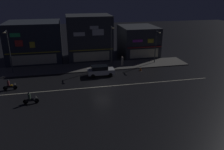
# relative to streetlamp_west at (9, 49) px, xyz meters

# --- Properties ---
(ground_plane) EXTENTS (140.00, 140.00, 0.00)m
(ground_plane) POSITION_rel_streetlamp_west_xyz_m (13.68, -8.41, -4.32)
(ground_plane) COLOR black
(lane_divider_stripe) EXTENTS (33.41, 0.16, 0.01)m
(lane_divider_stripe) POSITION_rel_streetlamp_west_xyz_m (13.68, -8.41, -4.32)
(lane_divider_stripe) COLOR beige
(lane_divider_stripe) RESTS_ON ground
(sidewalk_far) EXTENTS (35.17, 5.06, 0.14)m
(sidewalk_far) POSITION_rel_streetlamp_west_xyz_m (13.68, 0.81, -4.25)
(sidewalk_far) COLOR #5B5954
(sidewalk_far) RESTS_ON ground
(storefront_left_block) EXTENTS (7.37, 8.60, 6.08)m
(storefront_left_block) POSITION_rel_streetlamp_west_xyz_m (24.23, 7.56, -1.28)
(storefront_left_block) COLOR #383A3F
(storefront_left_block) RESTS_ON ground
(storefront_center_block) EXTENTS (8.63, 7.11, 8.67)m
(storefront_center_block) POSITION_rel_streetlamp_west_xyz_m (13.68, 6.82, 0.01)
(storefront_center_block) COLOR #383A3F
(storefront_center_block) RESTS_ON ground
(storefront_right_block) EXTENTS (10.04, 8.73, 7.57)m
(storefront_right_block) POSITION_rel_streetlamp_west_xyz_m (3.13, 7.63, -0.54)
(storefront_right_block) COLOR #2D333D
(storefront_right_block) RESTS_ON ground
(streetlamp_west) EXTENTS (0.44, 1.64, 7.09)m
(streetlamp_west) POSITION_rel_streetlamp_west_xyz_m (0.00, 0.00, 0.00)
(streetlamp_west) COLOR #47494C
(streetlamp_west) RESTS_ON sidewalk_far
(streetlamp_mid) EXTENTS (0.44, 1.64, 7.25)m
(streetlamp_mid) POSITION_rel_streetlamp_west_xyz_m (16.82, -0.09, 0.09)
(streetlamp_mid) COLOR #47494C
(streetlamp_mid) RESTS_ON sidewalk_far
(streetlamp_east) EXTENTS (0.44, 1.64, 6.04)m
(streetlamp_east) POSITION_rel_streetlamp_west_xyz_m (25.49, 0.64, -0.55)
(streetlamp_east) COLOR #47494C
(streetlamp_east) RESTS_ON sidewalk_far
(pedestrian_on_sidewalk) EXTENTS (0.38, 0.38, 1.83)m
(pedestrian_on_sidewalk) POSITION_rel_streetlamp_west_xyz_m (18.83, 0.08, -3.34)
(pedestrian_on_sidewalk) COLOR gray
(pedestrian_on_sidewalk) RESTS_ON sidewalk_far
(parked_car_near_kerb) EXTENTS (4.30, 1.98, 1.67)m
(parked_car_near_kerb) POSITION_rel_streetlamp_west_xyz_m (14.23, -3.77, -3.45)
(parked_car_near_kerb) COLOR silver
(parked_car_near_kerb) RESTS_ON ground
(motorcycle_lead) EXTENTS (1.90, 0.60, 1.52)m
(motorcycle_lead) POSITION_rel_streetlamp_west_xyz_m (0.91, -6.76, -3.69)
(motorcycle_lead) COLOR black
(motorcycle_lead) RESTS_ON ground
(motorcycle_following) EXTENTS (1.90, 0.60, 1.52)m
(motorcycle_following) POSITION_rel_streetlamp_west_xyz_m (4.28, -11.65, -3.69)
(motorcycle_following) COLOR black
(motorcycle_following) RESTS_ON ground
(traffic_cone) EXTENTS (0.36, 0.36, 0.55)m
(traffic_cone) POSITION_rel_streetlamp_west_xyz_m (21.47, -2.73, -4.05)
(traffic_cone) COLOR orange
(traffic_cone) RESTS_ON ground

